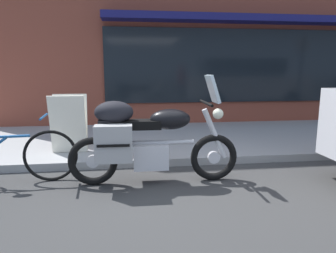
% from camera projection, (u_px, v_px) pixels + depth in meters
% --- Properties ---
extents(ground_plane, '(80.00, 80.00, 0.00)m').
position_uv_depth(ground_plane, '(177.00, 193.00, 3.63)').
color(ground_plane, '#353535').
extents(touring_motorcycle, '(2.19, 0.65, 1.39)m').
position_uv_depth(touring_motorcycle, '(144.00, 138.00, 3.84)').
color(touring_motorcycle, black).
rests_on(touring_motorcycle, ground_plane).
extents(parked_bicycle, '(1.71, 0.48, 0.93)m').
position_uv_depth(parked_bicycle, '(7.00, 156.00, 3.87)').
color(parked_bicycle, black).
rests_on(parked_bicycle, ground_plane).
extents(sandwich_board_sign, '(0.55, 0.41, 0.93)m').
position_uv_depth(sandwich_board_sign, '(69.00, 124.00, 4.95)').
color(sandwich_board_sign, silver).
rests_on(sandwich_board_sign, sidewalk_curb).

